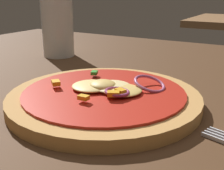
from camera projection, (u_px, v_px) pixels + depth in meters
The scene contains 3 objects.
dining_table at pixel (145, 115), 0.38m from camera, with size 1.30×0.96×0.03m.
pizza at pixel (105, 97), 0.37m from camera, with size 0.25×0.25×0.03m.
beer_glass at pixel (58, 26), 0.62m from camera, with size 0.07×0.07×0.14m.
Camera 1 is at (0.14, -0.32, 0.17)m, focal length 46.27 mm.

